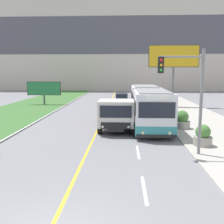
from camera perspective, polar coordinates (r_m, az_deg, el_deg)
lane_marking_centre at (r=8.35m, az=-10.22°, el=-22.16°), size 2.88×140.00×0.01m
apartment_block_background at (r=64.53m, az=0.98°, el=15.41°), size 80.00×8.04×23.65m
city_bus at (r=21.93m, az=7.86°, el=1.41°), size 2.66×12.02×3.00m
dump_truck at (r=19.22m, az=1.01°, el=-0.50°), size 2.56×6.40×2.33m
car_distant at (r=35.10m, az=2.13°, el=2.82°), size 1.80×4.30×1.45m
traffic_light_mast at (r=13.65m, az=16.20°, el=4.97°), size 2.28×0.32×5.41m
billboard_large at (r=33.30m, az=13.29°, el=11.28°), size 6.11×0.24×7.52m
billboard_small at (r=35.73m, az=-14.60°, el=4.90°), size 4.46×0.24×3.03m
planter_round_near at (r=15.98m, az=19.16°, el=-5.01°), size 1.06×1.06×1.23m
planter_round_second at (r=20.38m, az=14.99°, el=-1.78°), size 1.20×1.20×1.35m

